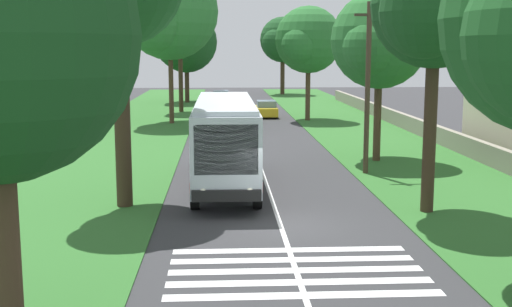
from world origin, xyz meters
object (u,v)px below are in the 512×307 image
Objects in this scene: roadside_tree_right_0 at (377,43)px; roadside_tree_right_4 at (281,41)px; trailing_car_0 at (226,121)px; trailing_car_2 at (224,104)px; coach_bus at (225,137)px; roadside_tree_left_3 at (178,25)px; roadside_tree_left_0 at (185,44)px; trailing_car_1 at (266,109)px; utility_pole at (368,86)px; roadside_tree_right_1 at (307,42)px; roadside_tree_right_2 at (431,9)px; trailing_car_3 at (221,97)px; roadside_tree_left_1 at (167,14)px.

roadside_tree_right_4 reaches higher than roadside_tree_right_0.
roadside_tree_right_4 reaches higher than trailing_car_0.
trailing_car_0 is at bearing -179.54° from trailing_car_2.
roadside_tree_right_0 is 0.88× the size of roadside_tree_right_4.
coach_bus is 1.05× the size of roadside_tree_left_3.
roadside_tree_left_0 is at bearing 136.54° from roadside_tree_right_4.
coach_bus is at bearing 179.84° from trailing_car_2.
coach_bus reaches higher than trailing_car_1.
utility_pole is at bearing 161.36° from roadside_tree_right_0.
roadside_tree_right_1 is 0.94× the size of roadside_tree_right_4.
coach_bus is 7.43m from utility_pole.
roadside_tree_right_0 reaches higher than trailing_car_2.
roadside_tree_left_3 is at bearing 18.78° from utility_pole.
roadside_tree_right_0 is at bearing -4.11° from roadside_tree_right_2.
roadside_tree_right_4 is at bearing -29.44° from trailing_car_3.
roadside_tree_right_2 is (-50.23, -11.15, 0.79)m from roadside_tree_left_0.
coach_bus is 25.69m from roadside_tree_left_1.
roadside_tree_right_0 is at bearing -51.15° from coach_bus.
roadside_tree_left_0 is at bearing 14.03° from utility_pole.
roadside_tree_right_1 is at bearing 0.40° from roadside_tree_right_2.
trailing_car_2 is 14.22m from roadside_tree_left_1.
trailing_car_3 is 17.14m from roadside_tree_right_4.
trailing_car_2 is 0.43× the size of roadside_tree_left_0.
roadside_tree_left_1 is at bearing 33.92° from roadside_tree_right_0.
trailing_car_0 is 0.43× the size of roadside_tree_right_4.
trailing_car_3 is 0.43× the size of roadside_tree_right_4.
trailing_car_0 and trailing_car_2 have the same top height.
coach_bus is 0.90× the size of roadside_tree_left_1.
roadside_tree_left_1 is 24.86m from utility_pole.
roadside_tree_left_1 is at bearing 178.60° from roadside_tree_left_3.
roadside_tree_left_3 is at bearing 16.00° from roadside_tree_right_2.
roadside_tree_right_2 is at bearing -164.64° from trailing_car_0.
coach_bus is 58.46m from roadside_tree_right_4.
trailing_car_3 is 7.11m from roadside_tree_left_0.
coach_bus is at bearing -173.22° from roadside_tree_left_3.
roadside_tree_right_4 is (12.38, -11.73, 0.44)m from roadside_tree_left_0.
utility_pole is at bearing 3.53° from roadside_tree_right_2.
coach_bus is 20.29m from trailing_car_0.
trailing_car_3 is at bearing 0.21° from coach_bus.
roadside_tree_right_4 is (51.38, 0.22, 0.71)m from roadside_tree_right_0.
roadside_tree_right_0 is at bearing -179.75° from roadside_tree_right_4.
roadside_tree_left_0 is (9.84, 4.13, 5.76)m from trailing_car_2.
utility_pole is at bearing -170.62° from trailing_car_3.
roadside_tree_left_0 is 40.79m from roadside_tree_right_0.
trailing_car_1 is (29.27, -3.78, -1.48)m from coach_bus.
trailing_car_0 is 0.46× the size of roadside_tree_right_1.
roadside_tree_right_0 is (-13.86, -7.69, 5.49)m from trailing_car_0.
coach_bus is 2.60× the size of trailing_car_1.
roadside_tree_right_2 is at bearing -174.42° from trailing_car_1.
trailing_car_1 is at bearing -21.49° from trailing_car_0.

